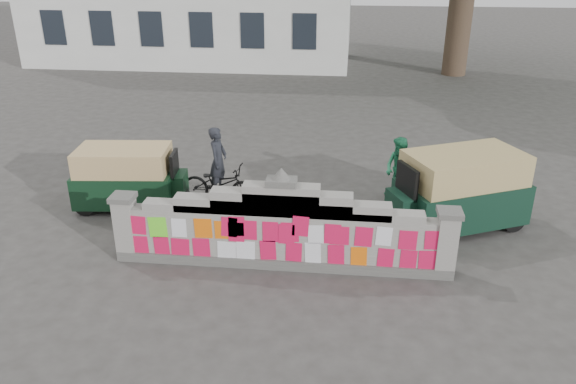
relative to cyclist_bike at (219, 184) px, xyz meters
name	(u,v)px	position (x,y,z in m)	size (l,w,h in m)	color
ground	(282,265)	(1.81, -2.71, -0.47)	(100.00, 100.00, 0.00)	#383533
parapet_wall	(282,231)	(1.81, -2.71, 0.28)	(6.48, 0.44, 2.01)	#4C4C49
cyclist_bike	(219,184)	(0.00, 0.00, 0.00)	(0.63, 1.80, 0.95)	black
cyclist_rider	(219,171)	(0.00, 0.00, 0.33)	(0.59, 0.38, 1.61)	black
pedestrian	(399,169)	(4.21, 0.63, 0.30)	(0.75, 0.59, 1.55)	#217A4F
rickshaw_left	(128,177)	(-2.03, -0.45, 0.27)	(2.65, 1.42, 1.44)	black
rickshaw_right	(459,190)	(5.36, -0.68, 0.40)	(3.12, 2.38, 1.68)	black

